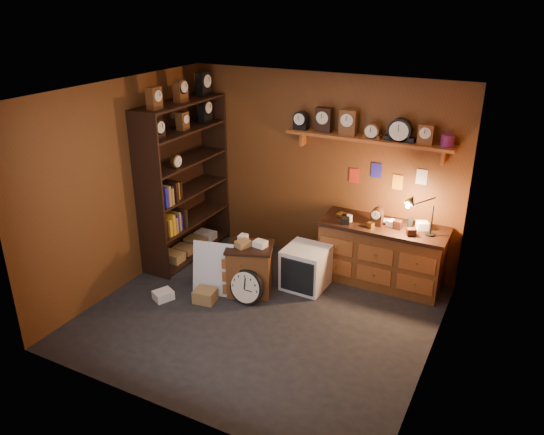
{
  "coord_description": "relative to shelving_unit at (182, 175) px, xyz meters",
  "views": [
    {
      "loc": [
        2.65,
        -4.84,
        3.65
      ],
      "look_at": [
        -0.02,
        0.35,
        1.17
      ],
      "focal_mm": 35.0,
      "sensor_mm": 36.0,
      "label": 1
    }
  ],
  "objects": [
    {
      "name": "workbench",
      "position": [
        2.84,
        0.49,
        -0.78
      ],
      "size": [
        1.66,
        0.66,
        1.36
      ],
      "color": "brown",
      "rests_on": "ground"
    },
    {
      "name": "floor_box_a",
      "position": [
        1.01,
        -1.02,
        -1.17
      ],
      "size": [
        0.3,
        0.27,
        0.17
      ],
      "primitive_type": "cube",
      "rotation": [
        0.0,
        0.0,
        0.15
      ],
      "color": "olive",
      "rests_on": "ground"
    },
    {
      "name": "low_cabinet",
      "position": [
        1.4,
        -0.54,
        -0.89
      ],
      "size": [
        0.72,
        0.67,
        0.76
      ],
      "rotation": [
        0.0,
        0.0,
        0.36
      ],
      "color": "brown",
      "rests_on": "ground"
    },
    {
      "name": "white_panel",
      "position": [
        0.99,
        -0.79,
        -1.25
      ],
      "size": [
        0.57,
        0.27,
        0.72
      ],
      "primitive_type": "cube",
      "rotation": [
        -0.17,
        0.0,
        0.22
      ],
      "color": "silver",
      "rests_on": "ground"
    },
    {
      "name": "floor_box_c",
      "position": [
        0.66,
        -0.04,
        -1.16
      ],
      "size": [
        0.34,
        0.34,
        0.19
      ],
      "primitive_type": "cube",
      "rotation": [
        0.0,
        0.0,
        0.76
      ],
      "color": "olive",
      "rests_on": "ground"
    },
    {
      "name": "shelving_unit",
      "position": [
        0.0,
        0.0,
        0.0
      ],
      "size": [
        0.47,
        1.6,
        2.58
      ],
      "color": "black",
      "rests_on": "ground"
    },
    {
      "name": "mini_fridge",
      "position": [
        1.99,
        -0.08,
        -0.97
      ],
      "size": [
        0.56,
        0.58,
        0.57
      ],
      "rotation": [
        0.0,
        0.0,
        -0.03
      ],
      "color": "silver",
      "rests_on": "ground"
    },
    {
      "name": "room_shell",
      "position": [
        1.84,
        -0.87,
        0.47
      ],
      "size": [
        4.02,
        3.62,
        2.71
      ],
      "color": "brown",
      "rests_on": "ground"
    },
    {
      "name": "floor",
      "position": [
        1.79,
        -0.98,
        -1.25
      ],
      "size": [
        4.0,
        4.0,
        0.0
      ],
      "primitive_type": "plane",
      "color": "black",
      "rests_on": "ground"
    },
    {
      "name": "big_round_clock",
      "position": [
        1.49,
        -0.8,
        -1.03
      ],
      "size": [
        0.46,
        0.16,
        0.46
      ],
      "color": "black",
      "rests_on": "ground"
    },
    {
      "name": "floor_box_b",
      "position": [
        0.5,
        -1.22,
        -1.19
      ],
      "size": [
        0.28,
        0.3,
        0.12
      ],
      "primitive_type": "cube",
      "rotation": [
        0.0,
        0.0,
        -0.46
      ],
      "color": "white",
      "rests_on": "ground"
    }
  ]
}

